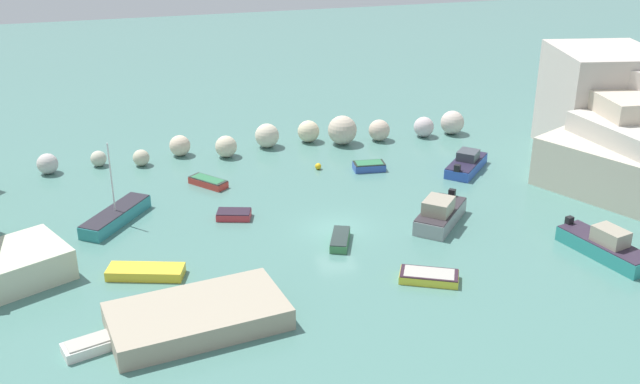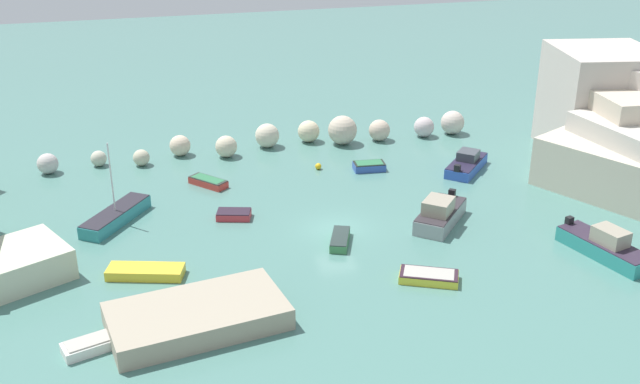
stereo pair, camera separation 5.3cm
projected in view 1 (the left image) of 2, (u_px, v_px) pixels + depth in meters
The scene contains 17 objects.
cove_water at pixel (336, 229), 48.09m from camera, with size 160.00×160.00×0.00m, color slate.
cliff_headland_right at pixel (634, 125), 57.81m from camera, with size 20.81×23.45×8.49m.
rock_breakwater at pixel (306, 135), 62.14m from camera, with size 35.41×3.52×2.43m.
stone_dock at pixel (198, 316), 37.69m from camera, with size 8.79×4.72×1.16m, color tan.
channel_buoy at pixel (318, 166), 57.63m from camera, with size 0.49×0.49×0.49m, color gold.
moored_boat_0 at pixel (369, 166), 57.47m from camera, with size 2.52×1.57×0.62m.
moored_boat_1 at pixel (208, 182), 54.64m from camera, with size 2.76×3.02×0.56m.
moored_boat_2 at pixel (440, 214), 48.54m from camera, with size 4.91×5.13×1.95m.
moored_boat_3 at pixel (429, 276), 41.98m from camera, with size 3.62×2.82×0.53m.
moored_boat_4 at pixel (605, 246), 44.52m from camera, with size 3.22×6.20×1.92m.
moored_boat_5 at pixel (340, 239), 46.16m from camera, with size 2.05×3.05×0.55m.
moored_boat_6 at pixel (244, 313), 38.47m from camera, with size 3.76×3.29×0.55m.
moored_boat_7 at pixel (116, 216), 48.86m from camera, with size 4.77×5.74×5.52m.
moored_boat_8 at pixel (466, 164), 57.34m from camera, with size 4.78×4.90×1.50m.
moored_boat_9 at pixel (89, 346), 35.82m from camera, with size 2.70×1.90×0.60m.
moored_boat_10 at pixel (234, 215), 49.52m from camera, with size 2.50×1.88×0.53m.
moored_boat_11 at pixel (146, 272), 42.43m from camera, with size 4.55×2.72×0.57m.
Camera 1 is at (-12.77, -41.26, 21.31)m, focal length 41.92 mm.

